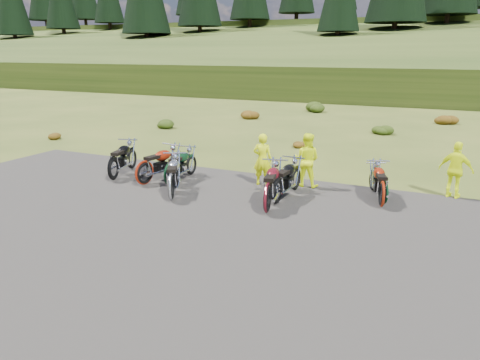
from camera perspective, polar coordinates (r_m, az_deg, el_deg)
The scene contains 22 objects.
ground at distance 13.34m, azimuth -4.01°, elevation -3.37°, with size 300.00×300.00×0.00m, color #384818.
gravel_pad at distance 11.75m, azimuth -8.80°, elevation -6.20°, with size 20.00×12.00×0.04m, color black.
hill_slope at distance 61.45m, azimuth 19.79°, elevation 10.63°, with size 300.00×46.00×3.00m, color #263812, non-canonical shape.
hill_plateau at distance 121.22m, azimuth 22.91°, elevation 12.33°, with size 300.00×90.00×9.17m, color #263812.
shrub_0 at distance 25.24m, azimuth -21.50°, elevation 5.15°, with size 0.77×0.77×0.45m, color #652D0C.
shrub_1 at distance 27.34m, azimuth -9.17°, elevation 6.92°, with size 1.03×1.03×0.61m, color #20360D.
shrub_2 at distance 30.50m, azimuth 1.07°, elevation 8.14°, with size 1.30×1.30×0.77m, color #652D0C.
shrub_3 at distance 34.45m, azimuth 9.22°, elevation 8.93°, with size 1.56×1.56×0.92m, color #20360D.
shrub_4 at distance 21.63m, azimuth 7.04°, elevation 4.54°, with size 0.77×0.77×0.45m, color #652D0C.
shrub_5 at distance 26.06m, azimuth 16.89°, elevation 6.03°, with size 1.03×1.03×0.61m, color #20360D.
shrub_6 at distance 31.04m, azimuth 23.77°, elevation 6.97°, with size 1.30×1.30×0.77m, color #652D0C.
motorcycle_0 at distance 16.61m, azimuth -15.07°, elevation -0.06°, with size 2.30×0.77×1.21m, color black, non-canonical shape.
motorcycle_1 at distance 15.78m, azimuth -11.50°, elevation -0.64°, with size 2.27×0.76×1.19m, color maroon, non-canonical shape.
motorcycle_2 at distance 15.57m, azimuth -8.44°, elevation -0.72°, with size 2.13×0.71×1.12m, color black, non-canonical shape.
motorcycle_3 at distance 14.05m, azimuth -8.32°, elevation -2.51°, with size 2.28×0.76×1.19m, color #BCBCC1, non-canonical shape.
motorcycle_4 at distance 12.86m, azimuth 3.32°, elevation -4.08°, with size 2.35×0.78×1.23m, color #520D16, non-canonical shape.
motorcycle_5 at distance 13.60m, azimuth 4.51°, elevation -3.00°, with size 2.23×0.74×1.17m, color black, non-canonical shape.
motorcycle_6 at distance 13.90m, azimuth 16.78°, elevation -3.23°, with size 2.11×0.70×1.11m, color maroon, non-canonical shape.
motorcycle_7 at distance 14.22m, azimuth 17.07°, elevation -2.82°, with size 1.89×0.63×0.99m, color black, non-canonical shape.
person_middle at distance 15.23m, azimuth 2.76°, elevation 2.40°, with size 0.63×0.41×1.71m, color #D7E70C.
person_right_a at distance 15.24m, azimuth 8.11°, elevation 2.34°, with size 0.85×0.66×1.75m, color #D7E70C.
person_right_b at distance 15.31m, azimuth 24.82°, elevation 1.01°, with size 1.00×0.42×1.70m, color #D7E70C.
Camera 1 is at (6.22, -10.98, 4.32)m, focal length 35.00 mm.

